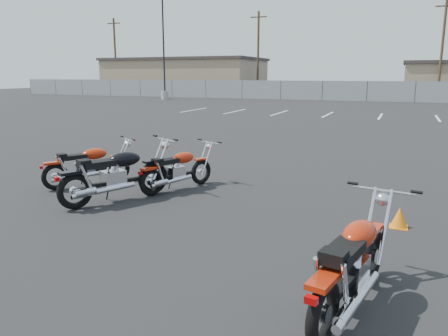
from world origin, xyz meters
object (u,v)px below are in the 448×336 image
at_px(motorcycle_front_red, 87,165).
at_px(motorcycle_second_black, 116,175).
at_px(motorcycle_third_red, 177,170).
at_px(motorcycle_rear_red, 353,264).

distance_m(motorcycle_front_red, motorcycle_second_black, 1.53).
bearing_deg(motorcycle_front_red, motorcycle_third_red, 12.03).
height_order(motorcycle_second_black, motorcycle_third_red, motorcycle_second_black).
xyz_separation_m(motorcycle_second_black, motorcycle_third_red, (0.67, 1.20, -0.09)).
relative_size(motorcycle_front_red, motorcycle_rear_red, 0.85).
bearing_deg(motorcycle_second_black, motorcycle_rear_red, -27.09).
relative_size(motorcycle_front_red, motorcycle_second_black, 0.84).
height_order(motorcycle_third_red, motorcycle_rear_red, motorcycle_rear_red).
distance_m(motorcycle_front_red, motorcycle_rear_red, 6.68).
height_order(motorcycle_front_red, motorcycle_second_black, motorcycle_second_black).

